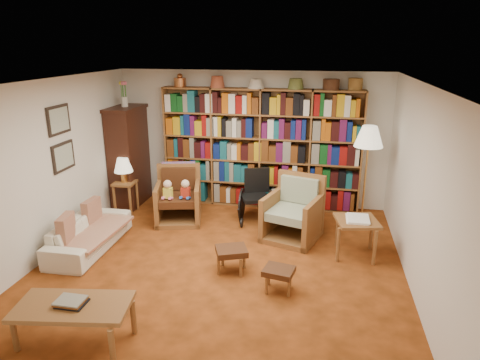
% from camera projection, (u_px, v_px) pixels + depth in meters
% --- Properties ---
extents(floor, '(5.00, 5.00, 0.00)m').
position_uv_depth(floor, '(222.00, 262.00, 6.06)').
color(floor, '#9B4617').
rests_on(floor, ground).
extents(ceiling, '(5.00, 5.00, 0.00)m').
position_uv_depth(ceiling, '(219.00, 82.00, 5.29)').
color(ceiling, silver).
rests_on(ceiling, wall_back).
extents(wall_back, '(5.00, 0.00, 5.00)m').
position_uv_depth(wall_back, '(251.00, 139.00, 8.01)').
color(wall_back, silver).
rests_on(wall_back, floor).
extents(wall_front, '(5.00, 0.00, 5.00)m').
position_uv_depth(wall_front, '(146.00, 273.00, 3.34)').
color(wall_front, silver).
rests_on(wall_front, floor).
extents(wall_left, '(0.00, 5.00, 5.00)m').
position_uv_depth(wall_left, '(51.00, 168.00, 6.13)').
color(wall_left, silver).
rests_on(wall_left, floor).
extents(wall_right, '(0.00, 5.00, 5.00)m').
position_uv_depth(wall_right, '(419.00, 190.00, 5.22)').
color(wall_right, silver).
rests_on(wall_right, floor).
extents(bookshelf, '(3.60, 0.30, 2.42)m').
position_uv_depth(bookshelf, '(261.00, 145.00, 7.84)').
color(bookshelf, brown).
rests_on(bookshelf, floor).
extents(curio_cabinet, '(0.50, 0.95, 2.40)m').
position_uv_depth(curio_cabinet, '(129.00, 155.00, 8.04)').
color(curio_cabinet, '#35170E').
rests_on(curio_cabinet, floor).
extents(framed_pictures, '(0.03, 0.52, 0.97)m').
position_uv_depth(framed_pictures, '(61.00, 138.00, 6.29)').
color(framed_pictures, black).
rests_on(framed_pictures, wall_left).
extents(sofa, '(1.62, 0.66, 0.47)m').
position_uv_depth(sofa, '(89.00, 234.00, 6.41)').
color(sofa, beige).
rests_on(sofa, floor).
extents(sofa_throw, '(0.76, 1.35, 0.04)m').
position_uv_depth(sofa_throw, '(92.00, 230.00, 6.38)').
color(sofa_throw, beige).
rests_on(sofa_throw, sofa).
extents(cushion_left, '(0.14, 0.39, 0.38)m').
position_uv_depth(cushion_left, '(92.00, 211.00, 6.69)').
color(cushion_left, maroon).
rests_on(cushion_left, sofa).
extents(cushion_right, '(0.20, 0.42, 0.40)m').
position_uv_depth(cushion_right, '(66.00, 230.00, 6.04)').
color(cushion_right, maroon).
rests_on(cushion_right, sofa).
extents(side_table_lamp, '(0.39, 0.39, 0.58)m').
position_uv_depth(side_table_lamp, '(125.00, 190.00, 7.75)').
color(side_table_lamp, brown).
rests_on(side_table_lamp, floor).
extents(table_lamp, '(0.33, 0.33, 0.45)m').
position_uv_depth(table_lamp, '(123.00, 166.00, 7.60)').
color(table_lamp, gold).
rests_on(table_lamp, side_table_lamp).
extents(armchair_leather, '(0.94, 0.96, 0.96)m').
position_uv_depth(armchair_leather, '(180.00, 198.00, 7.44)').
color(armchair_leather, brown).
rests_on(armchair_leather, floor).
extents(armchair_sage, '(1.04, 1.04, 0.99)m').
position_uv_depth(armchair_sage, '(293.00, 214.00, 6.79)').
color(armchair_sage, brown).
rests_on(armchair_sage, floor).
extents(wheelchair, '(0.57, 0.73, 0.91)m').
position_uv_depth(wheelchair, '(256.00, 198.00, 7.40)').
color(wheelchair, black).
rests_on(wheelchair, floor).
extents(floor_lamp, '(0.46, 0.46, 1.73)m').
position_uv_depth(floor_lamp, '(369.00, 141.00, 6.76)').
color(floor_lamp, gold).
rests_on(floor_lamp, floor).
extents(side_table_papers, '(0.68, 0.68, 0.59)m').
position_uv_depth(side_table_papers, '(356.00, 225.00, 6.12)').
color(side_table_papers, brown).
rests_on(side_table_papers, floor).
extents(footstool_a, '(0.50, 0.47, 0.34)m').
position_uv_depth(footstool_a, '(231.00, 252.00, 5.74)').
color(footstool_a, '#431F12').
rests_on(footstool_a, floor).
extents(footstool_b, '(0.42, 0.37, 0.31)m').
position_uv_depth(footstool_b, '(279.00, 273.00, 5.29)').
color(footstool_b, '#431F12').
rests_on(footstool_b, floor).
extents(coffee_table, '(1.22, 0.74, 0.50)m').
position_uv_depth(coffee_table, '(73.00, 309.00, 4.33)').
color(coffee_table, brown).
rests_on(coffee_table, floor).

